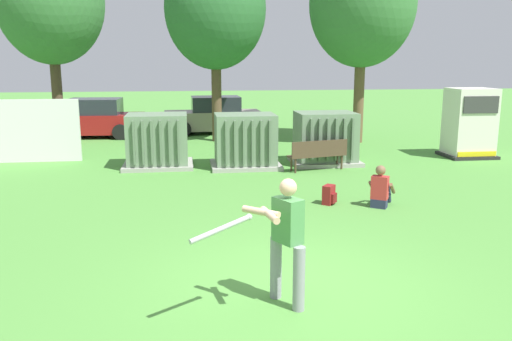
% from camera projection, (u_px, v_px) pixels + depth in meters
% --- Properties ---
extents(ground_plane, '(96.00, 96.00, 0.00)m').
position_uv_depth(ground_plane, '(293.00, 286.00, 7.80)').
color(ground_plane, '#51933D').
extents(fence_panel, '(4.80, 0.12, 2.00)m').
position_uv_depth(fence_panel, '(2.00, 131.00, 16.84)').
color(fence_panel, white).
rests_on(fence_panel, ground).
extents(transformer_west, '(2.10, 1.70, 1.62)m').
position_uv_depth(transformer_west, '(158.00, 141.00, 16.21)').
color(transformer_west, '#9E9B93').
rests_on(transformer_west, ground).
extents(transformer_mid_west, '(2.10, 1.70, 1.62)m').
position_uv_depth(transformer_mid_west, '(245.00, 141.00, 16.20)').
color(transformer_mid_west, '#9E9B93').
rests_on(transformer_mid_west, ground).
extents(transformer_mid_east, '(2.10, 1.70, 1.62)m').
position_uv_depth(transformer_mid_east, '(325.00, 139.00, 16.74)').
color(transformer_mid_east, '#9E9B93').
rests_on(transformer_mid_east, ground).
extents(generator_enclosure, '(1.60, 1.40, 2.30)m').
position_uv_depth(generator_enclosure, '(470.00, 123.00, 17.80)').
color(generator_enclosure, '#262626').
rests_on(generator_enclosure, ground).
extents(park_bench, '(1.84, 0.81, 0.92)m').
position_uv_depth(park_bench, '(318.00, 153.00, 15.68)').
color(park_bench, '#4C3828').
rests_on(park_bench, ground).
extents(batter, '(1.51, 1.04, 1.74)m').
position_uv_depth(batter, '(284.00, 236.00, 7.01)').
color(batter, gray).
rests_on(batter, ground).
extents(seated_spectator, '(0.68, 0.78, 0.96)m').
position_uv_depth(seated_spectator, '(381.00, 190.00, 11.91)').
color(seated_spectator, '#282D4C').
rests_on(seated_spectator, ground).
extents(backpack, '(0.37, 0.38, 0.44)m').
position_uv_depth(backpack, '(329.00, 195.00, 12.13)').
color(backpack, maroon).
rests_on(backpack, ground).
extents(tree_left, '(4.16, 4.16, 7.94)m').
position_uv_depth(tree_left, '(50.00, 1.00, 20.81)').
color(tree_left, '#4C3828').
rests_on(tree_left, ground).
extents(tree_center_left, '(3.90, 3.90, 7.45)m').
position_uv_depth(tree_center_left, '(215.00, 9.00, 20.42)').
color(tree_center_left, brown).
rests_on(tree_center_left, ground).
extents(tree_center_right, '(4.02, 4.02, 7.68)m').
position_uv_depth(tree_center_right, '(362.00, 4.00, 20.08)').
color(tree_center_right, brown).
rests_on(tree_center_right, ground).
extents(parked_car_leftmost, '(4.29, 2.11, 1.62)m').
position_uv_depth(parked_car_leftmost, '(93.00, 119.00, 22.37)').
color(parked_car_leftmost, maroon).
rests_on(parked_car_leftmost, ground).
extents(parked_car_left_of_center, '(4.25, 2.01, 1.62)m').
position_uv_depth(parked_car_left_of_center, '(213.00, 116.00, 23.58)').
color(parked_car_left_of_center, gray).
rests_on(parked_car_left_of_center, ground).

